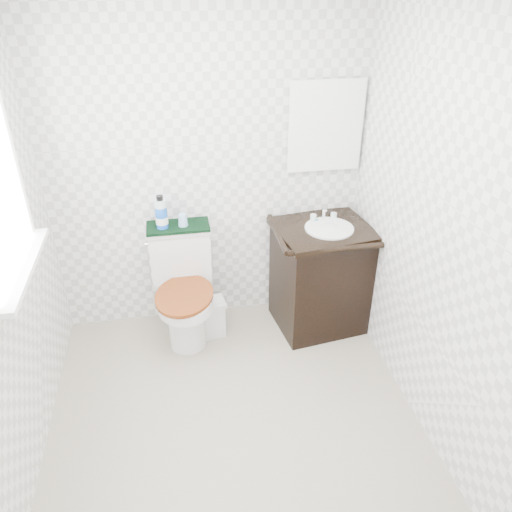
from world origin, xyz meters
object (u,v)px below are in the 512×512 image
object	(u,v)px
trash_bin	(211,317)
vanity	(320,275)
toilet	(184,292)
mouthwash_bottle	(161,213)
cup	(183,220)

from	to	relation	value
trash_bin	vanity	bearing A→B (deg)	0.16
vanity	trash_bin	world-z (taller)	vanity
toilet	mouthwash_bottle	bearing A→B (deg)	134.49
vanity	cup	distance (m)	1.08
toilet	trash_bin	xyz separation A→B (m)	(0.18, -0.07, -0.21)
trash_bin	mouthwash_bottle	size ratio (longest dim) A/B	1.27
vanity	trash_bin	xyz separation A→B (m)	(-0.82, -0.00, -0.28)
toilet	cup	distance (m)	0.53
toilet	vanity	world-z (taller)	vanity
trash_bin	toilet	bearing A→B (deg)	160.22
toilet	vanity	distance (m)	1.00
mouthwash_bottle	cup	xyz separation A→B (m)	(0.14, 0.01, -0.06)
toilet	cup	bearing A→B (deg)	71.93
mouthwash_bottle	toilet	bearing A→B (deg)	-45.51
cup	trash_bin	bearing A→B (deg)	-50.58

